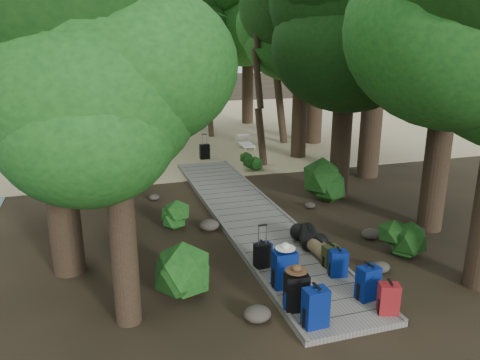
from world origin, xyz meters
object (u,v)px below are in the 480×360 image
object	(u,v)px
kayak	(114,151)
suitcase_on_boardwalk	(262,256)
backpack_right_a	(389,297)
duffel_right_khaki	(319,248)
backpack_left_a	(316,306)
backpack_right_b	(368,281)
backpack_left_c	(284,267)
duffel_right_black	(309,237)
sun_lounger	(247,142)
backpack_left_d	(263,253)
backpack_left_b	(296,290)
lone_suitcase_on_sand	(205,152)
backpack_right_d	(331,255)
backpack_right_c	(338,262)

from	to	relation	value
kayak	suitcase_on_boardwalk	bearing A→B (deg)	-66.17
backpack_right_a	duffel_right_khaki	bearing A→B (deg)	111.56
backpack_left_a	backpack_right_a	distance (m)	1.45
backpack_right_b	backpack_left_c	bearing A→B (deg)	136.45
backpack_left_a	kayak	size ratio (longest dim) A/B	0.25
duffel_right_black	sun_lounger	distance (m)	11.21
backpack_left_a	backpack_left_c	world-z (taller)	backpack_left_c
suitcase_on_boardwalk	backpack_right_a	bearing A→B (deg)	-60.97
backpack_left_d	suitcase_on_boardwalk	bearing A→B (deg)	-128.85
backpack_left_d	duffel_right_black	size ratio (longest dim) A/B	0.74
backpack_left_c	kayak	xyz separation A→B (m)	(-2.68, 13.20, -0.37)
backpack_left_b	lone_suitcase_on_sand	bearing A→B (deg)	92.27
backpack_right_b	duffel_right_khaki	bearing A→B (deg)	81.57
backpack_left_b	backpack_right_b	world-z (taller)	backpack_left_b
lone_suitcase_on_sand	backpack_right_d	bearing A→B (deg)	-92.77
backpack_left_a	sun_lounger	xyz separation A→B (m)	(3.36, 14.07, -0.21)
backpack_right_b	sun_lounger	bearing A→B (deg)	72.25
duffel_right_khaki	duffel_right_black	bearing A→B (deg)	85.88
backpack_left_a	lone_suitcase_on_sand	distance (m)	12.68
backpack_left_b	backpack_right_d	distance (m)	1.99
backpack_right_a	kayak	size ratio (longest dim) A/B	0.20
backpack_right_d	duffel_right_khaki	size ratio (longest dim) A/B	0.96
backpack_left_b	lone_suitcase_on_sand	distance (m)	12.12
duffel_right_khaki	lone_suitcase_on_sand	world-z (taller)	lone_suitcase_on_sand
backpack_right_c	duffel_right_black	world-z (taller)	backpack_right_c
backpack_left_d	backpack_right_d	distance (m)	1.49
backpack_right_d	backpack_right_b	bearing A→B (deg)	-92.41
lone_suitcase_on_sand	sun_lounger	distance (m)	2.76
backpack_right_a	duffel_right_black	world-z (taller)	backpack_right_a
backpack_right_c	backpack_left_c	bearing A→B (deg)	-164.82
backpack_left_c	backpack_right_d	bearing A→B (deg)	21.17
backpack_left_a	backpack_left_c	bearing A→B (deg)	86.63
backpack_left_a	suitcase_on_boardwalk	size ratio (longest dim) A/B	1.43
backpack_right_d	kayak	distance (m)	13.29
backpack_left_c	duffel_right_black	world-z (taller)	backpack_left_c
backpack_left_d	lone_suitcase_on_sand	xyz separation A→B (m)	(1.06, 10.17, -0.06)
backpack_right_d	duffel_right_black	size ratio (longest dim) A/B	0.72
backpack_right_b	lone_suitcase_on_sand	size ratio (longest dim) A/B	1.16
duffel_right_black	sun_lounger	size ratio (longest dim) A/B	0.41
backpack_left_d	backpack_right_d	size ratio (longest dim) A/B	1.03
backpack_left_c	backpack_right_c	bearing A→B (deg)	3.32
backpack_left_c	suitcase_on_boardwalk	bearing A→B (deg)	98.44
backpack_right_a	sun_lounger	size ratio (longest dim) A/B	0.36
sun_lounger	backpack_right_b	bearing A→B (deg)	-94.85
backpack_right_c	duffel_right_black	distance (m)	1.55
backpack_right_b	backpack_left_b	bearing A→B (deg)	168.14
duffel_right_black	suitcase_on_boardwalk	xyz separation A→B (m)	(-1.46, -0.72, 0.04)
backpack_left_d	backpack_right_a	bearing A→B (deg)	-71.38
kayak	backpack_right_d	bearing A→B (deg)	-60.33
duffel_right_khaki	sun_lounger	distance (m)	11.76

